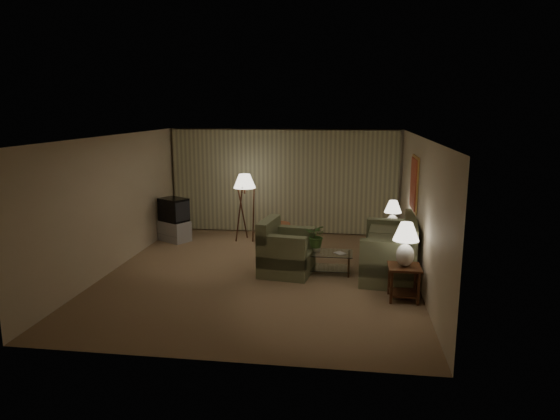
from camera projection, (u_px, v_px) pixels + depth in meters
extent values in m
plane|color=#846649|center=(261.00, 274.00, 9.88)|extent=(7.00, 7.00, 0.00)
cube|color=beige|center=(284.00, 181.00, 13.00)|extent=(6.00, 0.04, 2.70)
cube|color=beige|center=(113.00, 203.00, 10.01)|extent=(0.04, 7.00, 2.70)
cube|color=beige|center=(420.00, 211.00, 9.20)|extent=(0.04, 7.00, 2.70)
cube|color=white|center=(260.00, 137.00, 9.33)|extent=(6.00, 7.00, 0.04)
cube|color=beige|center=(283.00, 182.00, 12.92)|extent=(5.85, 0.12, 2.65)
cube|color=gold|center=(415.00, 184.00, 9.90)|extent=(0.03, 0.90, 1.10)
cube|color=#AA1F22|center=(413.00, 184.00, 9.91)|extent=(0.02, 0.80, 1.00)
cube|color=#757955|center=(389.00, 262.00, 9.85)|extent=(2.21, 1.41, 0.47)
cube|color=#757955|center=(287.00, 262.00, 9.87)|extent=(1.28, 1.24, 0.45)
cube|color=#371C0F|center=(404.00, 267.00, 8.45)|extent=(0.54, 0.54, 0.04)
cube|color=#371C0F|center=(403.00, 293.00, 8.54)|extent=(0.46, 0.46, 0.02)
cylinder|color=#371C0F|center=(391.00, 288.00, 8.32)|extent=(0.05, 0.05, 0.56)
cylinder|color=#371C0F|center=(389.00, 279.00, 8.75)|extent=(0.05, 0.05, 0.56)
cylinder|color=#371C0F|center=(419.00, 289.00, 8.26)|extent=(0.05, 0.05, 0.56)
cylinder|color=#371C0F|center=(415.00, 280.00, 8.69)|extent=(0.05, 0.05, 0.56)
cube|color=#371C0F|center=(392.00, 230.00, 10.97)|extent=(0.45, 0.37, 0.04)
cube|color=#371C0F|center=(391.00, 251.00, 11.06)|extent=(0.38, 0.32, 0.02)
cylinder|color=#371C0F|center=(384.00, 245.00, 10.92)|extent=(0.05, 0.05, 0.56)
cylinder|color=#371C0F|center=(383.00, 242.00, 11.19)|extent=(0.05, 0.05, 0.56)
cylinder|color=#371C0F|center=(400.00, 246.00, 10.88)|extent=(0.05, 0.05, 0.56)
cylinder|color=#371C0F|center=(399.00, 242.00, 11.14)|extent=(0.05, 0.05, 0.56)
ellipsoid|color=silver|center=(405.00, 255.00, 8.41)|extent=(0.31, 0.31, 0.38)
cylinder|color=silver|center=(406.00, 242.00, 8.36)|extent=(0.03, 0.03, 0.09)
cone|color=white|center=(406.00, 231.00, 8.32)|extent=(0.44, 0.44, 0.31)
ellipsoid|color=silver|center=(392.00, 222.00, 10.93)|extent=(0.26, 0.26, 0.33)
cylinder|color=silver|center=(393.00, 213.00, 10.89)|extent=(0.03, 0.03, 0.08)
cone|color=white|center=(393.00, 206.00, 10.86)|extent=(0.38, 0.38, 0.26)
cube|color=silver|center=(324.00, 253.00, 9.89)|extent=(1.11, 0.61, 0.02)
cube|color=silver|center=(324.00, 268.00, 9.95)|extent=(1.03, 0.53, 0.01)
cylinder|color=#432C1A|center=(299.00, 265.00, 9.77)|extent=(0.04, 0.04, 0.40)
cylinder|color=#432C1A|center=(301.00, 258.00, 10.22)|extent=(0.04, 0.04, 0.40)
cylinder|color=#432C1A|center=(349.00, 267.00, 9.64)|extent=(0.04, 0.04, 0.40)
cylinder|color=#432C1A|center=(349.00, 260.00, 10.09)|extent=(0.04, 0.04, 0.40)
cube|color=#A1A1A3|center=(175.00, 231.00, 12.30)|extent=(1.17, 1.13, 0.50)
cube|color=black|center=(174.00, 210.00, 12.19)|extent=(1.07, 1.05, 0.56)
cylinder|color=#371C0F|center=(245.00, 189.00, 12.11)|extent=(0.04, 0.04, 0.24)
cone|color=white|center=(245.00, 181.00, 12.08)|extent=(0.54, 0.54, 0.34)
cylinder|color=#A15D36|center=(277.00, 232.00, 12.33)|extent=(0.79, 0.79, 0.43)
imported|color=white|center=(317.00, 248.00, 9.89)|extent=(0.19, 0.19, 0.16)
imported|color=#487433|center=(317.00, 233.00, 9.82)|extent=(0.52, 0.48, 0.48)
imported|color=olive|center=(337.00, 254.00, 9.75)|extent=(0.27, 0.28, 0.02)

